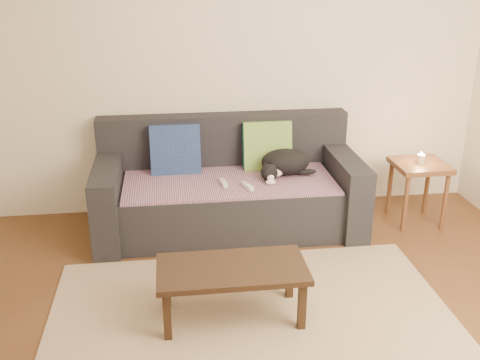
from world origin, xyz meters
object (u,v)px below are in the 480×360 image
at_px(cat, 284,163).
at_px(side_table, 419,173).
at_px(wii_remote_b, 248,186).
at_px(sofa, 228,191).
at_px(coffee_table, 232,273).
at_px(wii_remote_a, 224,183).

bearing_deg(cat, side_table, -12.58).
bearing_deg(side_table, wii_remote_b, -174.14).
height_order(sofa, coffee_table, sofa).
bearing_deg(wii_remote_a, cat, -79.02).
distance_m(sofa, wii_remote_a, 0.24).
distance_m(wii_remote_b, coffee_table, 1.06).
relative_size(wii_remote_b, side_table, 0.29).
distance_m(sofa, coffee_table, 1.30).
xyz_separation_m(cat, wii_remote_b, (-0.33, -0.25, -0.08)).
height_order(cat, wii_remote_b, cat).
distance_m(side_table, coffee_table, 2.06).
bearing_deg(wii_remote_b, sofa, 5.61).
bearing_deg(coffee_table, sofa, 84.72).
distance_m(wii_remote_a, side_table, 1.63).
relative_size(sofa, wii_remote_a, 14.00).
xyz_separation_m(wii_remote_b, side_table, (1.45, 0.15, -0.02)).
height_order(cat, wii_remote_a, cat).
bearing_deg(wii_remote_a, coffee_table, 169.54).
bearing_deg(sofa, side_table, -4.37).
xyz_separation_m(cat, side_table, (1.12, -0.10, -0.11)).
bearing_deg(wii_remote_a, side_table, -94.88).
distance_m(cat, coffee_table, 1.42).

